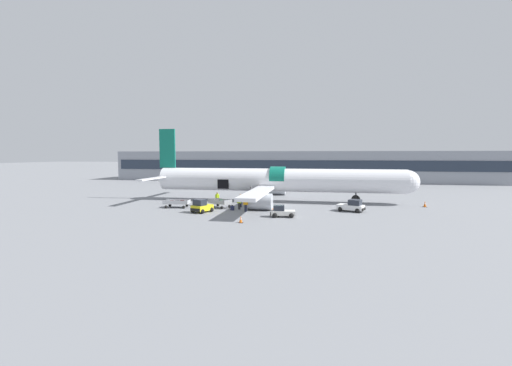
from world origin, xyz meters
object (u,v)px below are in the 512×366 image
at_px(baggage_cart_loading, 220,203).
at_px(ground_crew_helper, 217,198).
at_px(baggage_cart_queued, 177,203).
at_px(suitcase_on_tarmac_upright, 232,208).
at_px(airplane, 275,181).
at_px(ground_crew_supervisor, 248,199).
at_px(ground_crew_loader_a, 246,204).
at_px(baggage_tug_lead, 202,207).
at_px(ground_crew_driver, 239,202).
at_px(ground_crew_loader_b, 240,200).
at_px(baggage_tug_mid, 352,206).
at_px(baggage_tug_rear, 282,212).

height_order(baggage_cart_loading, ground_crew_helper, ground_crew_helper).
relative_size(baggage_cart_queued, ground_crew_helper, 2.53).
height_order(baggage_cart_queued, suitcase_on_tarmac_upright, baggage_cart_queued).
height_order(airplane, ground_crew_supervisor, airplane).
distance_m(ground_crew_loader_a, suitcase_on_tarmac_upright, 2.14).
relative_size(baggage_tug_lead, ground_crew_driver, 1.74).
xyz_separation_m(ground_crew_loader_b, ground_crew_driver, (0.25, -1.80, -0.06)).
xyz_separation_m(baggage_tug_mid, baggage_cart_loading, (-17.05, -0.09, -0.05)).
distance_m(baggage_cart_queued, ground_crew_driver, 8.45).
xyz_separation_m(ground_crew_loader_a, ground_crew_loader_b, (-1.50, 3.52, -0.01)).
relative_size(baggage_tug_lead, ground_crew_helper, 1.70).
bearing_deg(baggage_tug_mid, suitcase_on_tarmac_upright, -173.02).
bearing_deg(airplane, baggage_tug_mid, -34.51).
bearing_deg(suitcase_on_tarmac_upright, ground_crew_driver, 56.95).
bearing_deg(ground_crew_driver, baggage_cart_loading, 165.17).
distance_m(airplane, ground_crew_driver, 9.19).
height_order(baggage_tug_mid, ground_crew_driver, ground_crew_driver).
bearing_deg(ground_crew_helper, ground_crew_supervisor, -2.70).
distance_m(ground_crew_loader_a, ground_crew_helper, 7.65).
relative_size(airplane, baggage_cart_queued, 9.23).
distance_m(baggage_tug_lead, baggage_cart_loading, 4.12).
xyz_separation_m(baggage_tug_lead, baggage_cart_loading, (1.15, 3.95, -0.08)).
xyz_separation_m(ground_crew_helper, suitcase_on_tarmac_upright, (3.46, -4.72, -0.62)).
height_order(baggage_cart_loading, ground_crew_loader_b, ground_crew_loader_b).
bearing_deg(ground_crew_driver, ground_crew_supervisor, 81.78).
xyz_separation_m(baggage_cart_loading, ground_crew_loader_a, (4.07, -2.47, 0.35)).
height_order(ground_crew_driver, ground_crew_helper, ground_crew_helper).
relative_size(ground_crew_loader_b, ground_crew_driver, 1.07).
bearing_deg(ground_crew_loader_b, baggage_cart_queued, -166.29).
relative_size(ground_crew_loader_a, suitcase_on_tarmac_upright, 2.67).
bearing_deg(ground_crew_loader_b, baggage_tug_mid, -3.82).
distance_m(baggage_tug_mid, suitcase_on_tarmac_upright, 14.99).
distance_m(ground_crew_helper, suitcase_on_tarmac_upright, 5.89).
bearing_deg(ground_crew_supervisor, baggage_cart_queued, -157.44).
relative_size(baggage_tug_mid, ground_crew_loader_a, 1.96).
distance_m(baggage_tug_mid, ground_crew_loader_b, 14.51).
bearing_deg(baggage_tug_mid, baggage_tug_lead, -167.49).
height_order(baggage_tug_lead, ground_crew_loader_b, ground_crew_loader_b).
bearing_deg(ground_crew_loader_a, ground_crew_supervisor, 98.10).
height_order(ground_crew_loader_b, ground_crew_driver, ground_crew_loader_b).
distance_m(baggage_tug_lead, ground_crew_loader_b, 6.24).
xyz_separation_m(airplane, ground_crew_loader_b, (-3.80, -6.37, -2.19)).
relative_size(airplane, baggage_tug_mid, 11.30).
bearing_deg(ground_crew_supervisor, ground_crew_driver, -98.22).
bearing_deg(baggage_tug_rear, ground_crew_helper, 141.21).
height_order(airplane, ground_crew_helper, airplane).
bearing_deg(ground_crew_loader_a, suitcase_on_tarmac_upright, 158.84).
bearing_deg(baggage_tug_mid, ground_crew_supervisor, 168.93).
distance_m(baggage_cart_loading, ground_crew_loader_b, 2.80).
bearing_deg(ground_crew_driver, baggage_tug_mid, 3.36).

